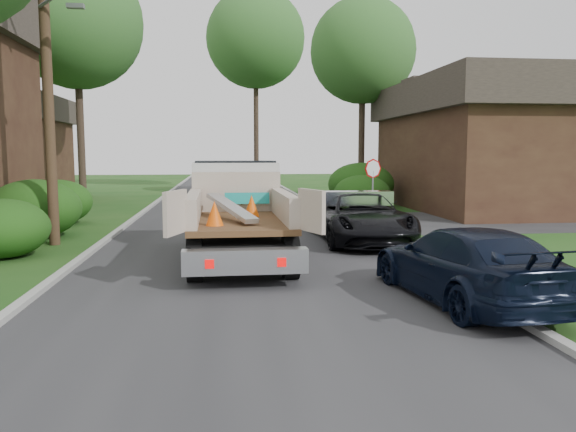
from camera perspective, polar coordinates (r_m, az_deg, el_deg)
The scene contains 19 objects.
ground at distance 12.38m, azimuth -3.95°, elevation -6.18°, with size 120.00×120.00×0.00m, color #184513.
road at distance 22.24m, azimuth -5.20°, elevation -0.56°, with size 8.00×90.00×0.02m, color #28282B.
side_street at distance 24.68m, azimuth 23.96°, elevation -0.39°, with size 16.00×7.00×0.02m, color #28282B.
curb_left at distance 22.50m, azimuth -15.70°, elevation -0.55°, with size 0.20×90.00×0.12m, color #9E9E99.
curb_right at distance 22.71m, azimuth 5.20°, elevation -0.27°, with size 0.20×90.00×0.12m, color #9E9E99.
stop_sign at distance 21.86m, azimuth 8.61°, elevation 3.94°, with size 0.71×0.32×2.48m.
utility_pole at distance 17.91m, azimuth -23.27°, elevation 13.86°, with size 2.42×1.25×10.00m.
house_right at distance 29.39m, azimuth 20.94°, elevation 6.90°, with size 9.72×12.96×6.20m.
hedge_left_a at distance 16.20m, azimuth -27.01°, elevation -1.13°, with size 2.34×2.34×1.53m, color #15440F.
hedge_left_b at distance 19.57m, azimuth -24.33°, elevation 0.68°, with size 2.86×2.86×1.87m, color #15440F.
hedge_left_c at distance 23.00m, azimuth -22.41°, elevation 1.33°, with size 2.60×2.60×1.70m, color #15440F.
hedge_right_a at distance 25.93m, azimuth 7.53°, elevation 2.28°, with size 2.60×2.60×1.70m, color #15440F.
hedge_right_b at distance 28.99m, azimuth 7.43°, elevation 3.22°, with size 3.38×3.38×2.21m, color #15440F.
tree_left_far at distance 30.54m, azimuth -20.72°, elevation 17.89°, with size 6.40×6.40×12.20m.
tree_right_far at distance 33.57m, azimuth 7.61°, elevation 16.28°, with size 6.00×6.00×11.50m.
tree_center_far at distance 42.95m, azimuth -3.31°, elevation 17.53°, with size 7.20×7.20×14.60m.
flatbed_truck at distance 14.97m, azimuth -5.23°, elevation 1.23°, with size 3.08×6.59×2.48m.
black_pickup at distance 17.19m, azimuth 7.36°, elevation -0.14°, with size 2.48×5.38×1.49m, color black.
navy_suv at distance 10.70m, azimuth 17.56°, elevation -4.69°, with size 1.93×4.75×1.38m, color black.
Camera 1 is at (-0.56, -12.07, 2.70)m, focal length 35.00 mm.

